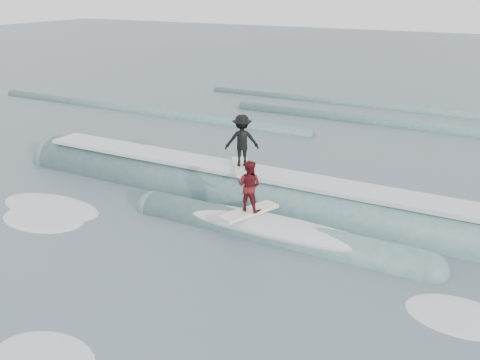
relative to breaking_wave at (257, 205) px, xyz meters
The scene contains 6 objects.
ground 4.68m from the breaking_wave, 94.04° to the right, with size 160.00×160.00×0.00m, color #3E525B.
breaking_wave is the anchor object (origin of this frame).
surfer_black 2.21m from the breaking_wave, 153.39° to the left, with size 1.58×1.96×1.90m.
surfer_red 2.32m from the breaking_wave, 70.27° to the right, with size 1.23×2.06×1.68m.
whitewater 5.53m from the breaking_wave, 124.24° to the right, with size 16.03×7.71×0.10m.
far_swells 13.35m from the breaking_wave, 103.40° to the left, with size 37.78×8.65×0.80m.
Camera 1 is at (7.94, -10.37, 7.17)m, focal length 40.00 mm.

